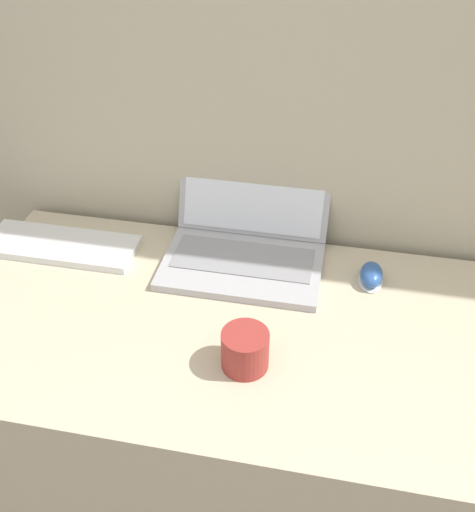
{
  "coord_description": "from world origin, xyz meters",
  "views": [
    {
      "loc": [
        0.15,
        -0.6,
        1.69
      ],
      "look_at": [
        -0.07,
        0.47,
        0.84
      ],
      "focal_mm": 42.0,
      "sensor_mm": 36.0,
      "label": 1
    }
  ],
  "objects_px": {
    "external_keyboard": "(61,246)",
    "laptop": "(246,240)",
    "drink_cup": "(244,349)",
    "computer_mouse": "(371,275)"
  },
  "relations": [
    {
      "from": "external_keyboard",
      "to": "laptop",
      "type": "bearing_deg",
      "value": 7.79
    },
    {
      "from": "drink_cup",
      "to": "external_keyboard",
      "type": "height_order",
      "value": "drink_cup"
    },
    {
      "from": "laptop",
      "to": "drink_cup",
      "type": "relative_size",
      "value": 3.99
    },
    {
      "from": "drink_cup",
      "to": "computer_mouse",
      "type": "distance_m",
      "value": 0.4
    },
    {
      "from": "laptop",
      "to": "external_keyboard",
      "type": "height_order",
      "value": "laptop"
    },
    {
      "from": "laptop",
      "to": "computer_mouse",
      "type": "height_order",
      "value": "laptop"
    },
    {
      "from": "computer_mouse",
      "to": "laptop",
      "type": "bearing_deg",
      "value": 172.3
    },
    {
      "from": "drink_cup",
      "to": "computer_mouse",
      "type": "xyz_separation_m",
      "value": [
        0.25,
        0.32,
        -0.03
      ]
    },
    {
      "from": "external_keyboard",
      "to": "drink_cup",
      "type": "bearing_deg",
      "value": -28.96
    },
    {
      "from": "computer_mouse",
      "to": "external_keyboard",
      "type": "relative_size",
      "value": 0.23
    }
  ]
}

